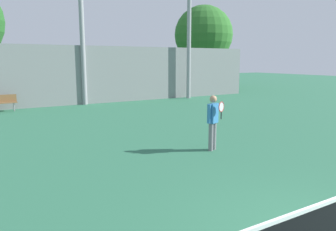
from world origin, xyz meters
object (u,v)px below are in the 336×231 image
light_pole_center_back (189,16)px  tree_dark_dense (204,35)px  tennis_player (213,120)px  light_pole_far_right (81,7)px

light_pole_center_back → tree_dark_dense: light_pole_center_back is taller
tennis_player → tree_dark_dense: bearing=32.6°
tennis_player → light_pole_far_right: (-0.18, 12.28, 4.88)m
light_pole_far_right → tree_dark_dense: size_ratio=1.29×
tree_dark_dense → light_pole_far_right: bearing=-154.6°
tree_dark_dense → tennis_player: bearing=-126.3°
light_pole_far_right → light_pole_center_back: light_pole_far_right is taller
light_pole_center_back → tree_dark_dense: (6.72, 7.20, -0.59)m
tennis_player → light_pole_center_back: bearing=37.4°
light_pole_center_back → tree_dark_dense: size_ratio=1.27×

